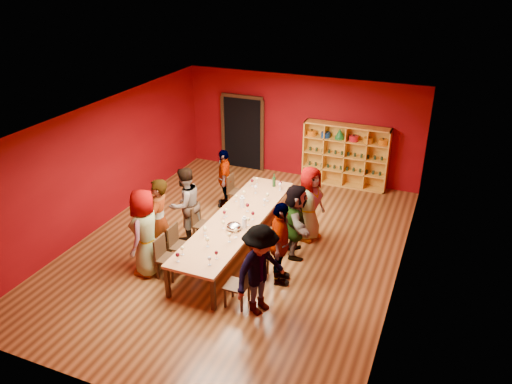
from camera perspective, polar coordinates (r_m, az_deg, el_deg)
room_shell at (r=10.69m, az=-2.23°, el=0.50°), size 7.10×9.10×3.04m
tasting_table at (r=11.06m, az=-2.16°, el=-3.26°), size 1.10×4.50×0.75m
doorway at (r=15.28m, az=-1.46°, el=6.82°), size 1.40×0.17×2.30m
shelving_unit at (r=14.30m, az=10.19°, el=4.48°), size 2.40×0.40×1.80m
chair_person_left_0 at (r=10.38m, az=-10.37°, el=-7.11°), size 0.42×0.42×0.89m
person_left_0 at (r=10.36m, az=-12.54°, el=-4.53°), size 0.63×0.98×1.87m
chair_person_left_1 at (r=10.74m, az=-8.92°, el=-5.78°), size 0.42×0.42×0.89m
person_left_1 at (r=10.72m, az=-10.98°, el=-3.24°), size 0.64×0.78×1.89m
chair_person_left_2 at (r=11.49m, az=-6.37°, el=-3.39°), size 0.42×0.42×0.89m
person_left_2 at (r=11.48m, az=-8.10°, el=-1.37°), size 0.74×0.96×1.76m
chair_person_left_4 at (r=12.96m, az=-2.48°, el=0.27°), size 0.42×0.42×0.89m
person_left_4 at (r=12.96m, az=-3.63°, el=1.61°), size 0.73×1.00×1.56m
chair_person_right_0 at (r=9.42m, az=-1.75°, el=-10.41°), size 0.42×0.42×0.89m
person_right_0 at (r=9.06m, az=0.49°, el=-8.91°), size 0.89×1.25×1.79m
chair_person_right_1 at (r=10.17m, az=0.54°, el=-7.39°), size 0.42×0.42×0.89m
person_right_1 at (r=9.84m, az=2.76°, el=-5.95°), size 0.73×1.13×1.78m
chair_person_right_2 at (r=11.04m, az=2.67°, el=-4.53°), size 0.42×0.42×0.89m
person_right_2 at (r=10.77m, az=4.55°, el=-3.29°), size 1.02×1.62×1.69m
chair_person_right_3 at (r=11.71m, az=4.02°, el=-2.69°), size 0.42×0.42×0.89m
person_right_3 at (r=11.42m, az=6.10°, el=-1.33°), size 0.77×0.98×1.78m
wine_glass_0 at (r=10.68m, az=-0.89°, el=-3.18°), size 0.08×0.08×0.20m
wine_glass_1 at (r=9.97m, az=-5.58°, el=-5.46°), size 0.09×0.09×0.22m
wine_glass_2 at (r=10.91m, az=-0.36°, el=-2.49°), size 0.08×0.08×0.20m
wine_glass_3 at (r=9.78m, az=-8.42°, el=-6.41°), size 0.08×0.08×0.19m
wine_glass_4 at (r=12.38m, az=2.79°, el=1.01°), size 0.08×0.08×0.20m
wine_glass_5 at (r=9.58m, az=-8.95°, el=-7.15°), size 0.08×0.08×0.20m
wine_glass_6 at (r=11.53m, az=0.98°, el=-0.96°), size 0.07×0.07×0.18m
wine_glass_7 at (r=12.49m, az=-0.44°, el=1.27°), size 0.08×0.08×0.19m
wine_glass_8 at (r=10.45m, az=-5.89°, el=-4.09°), size 0.07×0.07×0.18m
wine_glass_9 at (r=11.71m, az=1.31°, el=-0.37°), size 0.09×0.09×0.22m
wine_glass_10 at (r=11.01m, az=-3.65°, el=-2.37°), size 0.07×0.07×0.18m
wine_glass_11 at (r=11.25m, az=-0.99°, el=-1.55°), size 0.08×0.08×0.21m
wine_glass_12 at (r=10.34m, az=-5.84°, el=-4.29°), size 0.09×0.09×0.21m
wine_glass_13 at (r=11.84m, az=-1.41°, el=-0.08°), size 0.09×0.09×0.22m
wine_glass_14 at (r=12.60m, az=0.10°, el=1.48°), size 0.08×0.08×0.19m
wine_glass_15 at (r=11.71m, az=-2.28°, el=-0.53°), size 0.07×0.07×0.18m
wine_glass_16 at (r=9.42m, az=-5.36°, el=-7.60°), size 0.08×0.08×0.19m
wine_glass_17 at (r=11.06m, az=-3.44°, el=-2.12°), size 0.08×0.08×0.21m
wine_glass_18 at (r=12.10m, az=-0.05°, el=0.52°), size 0.09×0.09×0.21m
wine_glass_19 at (r=12.28m, az=2.76°, el=0.83°), size 0.08×0.08×0.20m
wine_glass_20 at (r=9.59m, az=-4.56°, el=-6.97°), size 0.07×0.07×0.18m
wine_glass_21 at (r=10.09m, az=-3.08°, el=-4.94°), size 0.09×0.09×0.22m
wine_glass_22 at (r=10.24m, az=-2.33°, el=-4.45°), size 0.09×0.09×0.22m
wine_glass_23 at (r=10.59m, az=-3.78°, el=-3.53°), size 0.08×0.08×0.19m
spittoon_bowl at (r=10.56m, az=-2.55°, el=-3.96°), size 0.33×0.33×0.18m
carafe_a at (r=11.45m, az=-1.59°, el=-1.17°), size 0.14×0.14×0.29m
carafe_b at (r=10.60m, az=-1.34°, el=-3.52°), size 0.13×0.13×0.28m
wine_bottle at (r=12.48m, az=2.07°, el=1.19°), size 0.10×0.10×0.34m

